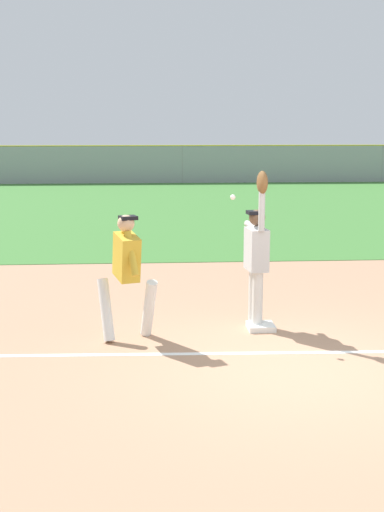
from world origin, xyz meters
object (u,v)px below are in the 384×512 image
at_px(parked_car_green, 37,165).
at_px(parked_car_white, 123,165).
at_px(first_base, 261,327).
at_px(baseball, 233,197).
at_px(fielder, 257,252).
at_px(parked_car_tan, 217,164).
at_px(runner, 127,268).
at_px(parked_car_silver, 294,164).

xyz_separation_m(parked_car_green, parked_car_white, (4.80, -0.36, 0.00)).
relative_size(first_base, baseball, 5.14).
bearing_deg(parked_car_green, first_base, -71.50).
bearing_deg(fielder, parked_car_green, -82.36).
bearing_deg(baseball, fielder, 30.81).
relative_size(fielder, parked_car_tan, 0.50).
relative_size(baseball, parked_car_tan, 0.02).
distance_m(runner, parked_car_tan, 29.70).
distance_m(fielder, parked_car_tan, 29.07).
bearing_deg(fielder, baseball, 23.93).
height_order(first_base, fielder, fielder).
xyz_separation_m(parked_car_green, parked_car_tan, (10.06, -0.45, 0.00)).
relative_size(parked_car_green, parked_car_silver, 1.01).
relative_size(first_base, parked_car_white, 0.08).
relative_size(parked_car_tan, parked_car_silver, 1.02).
height_order(runner, parked_car_white, runner).
relative_size(runner, parked_car_tan, 0.38).
distance_m(parked_car_white, parked_car_tan, 5.26).
distance_m(fielder, parked_car_white, 29.20).
bearing_deg(parked_car_green, baseball, -72.37).
bearing_deg(parked_car_white, runner, -83.73).
distance_m(first_base, runner, 2.15).
relative_size(runner, baseball, 23.24).
relative_size(parked_car_green, parked_car_tan, 0.99).
distance_m(baseball, parked_car_green, 30.54).
relative_size(runner, parked_car_green, 0.38).
height_order(baseball, parked_car_green, baseball).
bearing_deg(runner, parked_car_green, 81.80).
xyz_separation_m(fielder, parked_car_tan, (2.44, 28.97, -0.45)).
bearing_deg(parked_car_silver, parked_car_tan, -179.07).
bearing_deg(runner, fielder, -6.20).
bearing_deg(runner, parked_car_tan, 62.56).
xyz_separation_m(fielder, parked_car_silver, (6.87, 29.23, -0.45)).
distance_m(runner, baseball, 1.74).
height_order(parked_car_green, parked_car_white, same).
relative_size(runner, parked_car_white, 0.38).
bearing_deg(parked_car_silver, baseball, -106.26).
xyz_separation_m(first_base, parked_car_tan, (2.38, 29.07, 0.63)).
bearing_deg(parked_car_tan, runner, -91.96).
xyz_separation_m(parked_car_tan, parked_car_silver, (4.43, 0.26, 0.00)).
bearing_deg(parked_car_green, parked_car_silver, 3.17).
bearing_deg(parked_car_tan, parked_car_white, -174.68).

